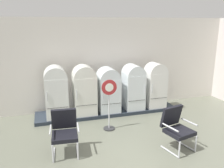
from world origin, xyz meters
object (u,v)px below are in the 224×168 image
refrigerator_2 (108,89)px  refrigerator_4 (155,84)px  refrigerator_1 (84,89)px  armchair_right (176,126)px  sign_stand (109,107)px  refrigerator_0 (56,90)px  armchair_left (65,130)px  refrigerator_3 (133,86)px

refrigerator_2 → refrigerator_4: bearing=-2.0°
refrigerator_1 → refrigerator_4: refrigerator_1 is taller
refrigerator_1 → refrigerator_4: 2.41m
refrigerator_2 → armchair_right: refrigerator_2 is taller
armchair_right → sign_stand: sign_stand is taller
refrigerator_2 → sign_stand: (-0.29, -1.12, -0.19)m
refrigerator_0 → refrigerator_1: size_ratio=1.01×
refrigerator_0 → armchair_left: size_ratio=1.55×
refrigerator_0 → armchair_left: bearing=-88.6°
armchair_left → armchair_right: bearing=-12.4°
refrigerator_0 → sign_stand: refrigerator_0 is taller
refrigerator_3 → armchair_left: (-2.44, -1.97, -0.34)m
sign_stand → armchair_left: bearing=-146.4°
refrigerator_0 → refrigerator_2: size_ratio=1.10×
refrigerator_4 → armchair_right: (-0.69, -2.48, -0.35)m
refrigerator_3 → armchair_right: 2.55m
refrigerator_0 → refrigerator_4: 3.26m
refrigerator_3 → armchair_left: refrigerator_3 is taller
refrigerator_3 → armchair_right: size_ratio=1.47×
refrigerator_2 → refrigerator_4: (1.63, -0.06, 0.05)m
refrigerator_0 → sign_stand: (1.34, -1.11, -0.27)m
armchair_right → sign_stand: (-1.23, 1.41, 0.12)m
refrigerator_1 → refrigerator_4: size_ratio=1.02×
refrigerator_0 → refrigerator_2: bearing=0.4°
armchair_right → sign_stand: bearing=131.2°
refrigerator_0 → armchair_right: (2.58, -2.52, -0.38)m
refrigerator_2 → armchair_right: (0.94, -2.54, -0.30)m
armchair_right → armchair_left: bearing=167.6°
refrigerator_2 → refrigerator_4: refrigerator_4 is taller
sign_stand → refrigerator_4: bearing=29.0°
armchair_left → sign_stand: size_ratio=0.70×
refrigerator_3 → armchair_left: size_ratio=1.47×
armchair_right → refrigerator_1: bearing=124.5°
refrigerator_2 → armchair_left: 2.56m
refrigerator_4 → sign_stand: bearing=-151.0°
refrigerator_2 → refrigerator_4: 1.63m
refrigerator_1 → armchair_right: size_ratio=1.53×
refrigerator_3 → refrigerator_4: bearing=-3.7°
refrigerator_0 → refrigerator_3: 2.49m
refrigerator_0 → refrigerator_2: (1.63, 0.01, -0.08)m
refrigerator_3 → sign_stand: (-1.15, -1.12, -0.22)m
refrigerator_0 → refrigerator_4: bearing=-0.8°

